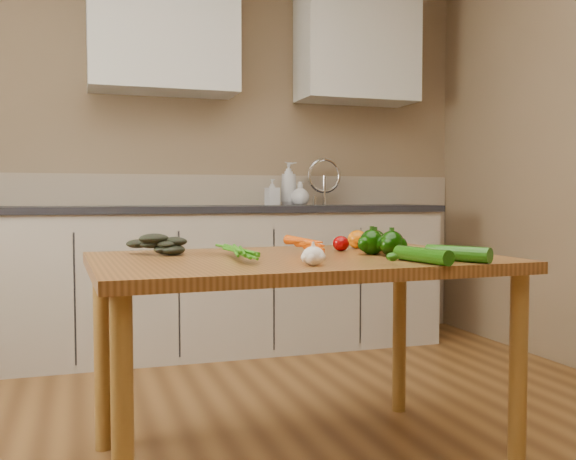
# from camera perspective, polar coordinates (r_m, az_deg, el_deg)

# --- Properties ---
(room) EXTENTS (4.04, 5.04, 2.64)m
(room) POSITION_cam_1_polar(r_m,az_deg,el_deg) (2.01, -0.18, 11.29)
(room) COLOR brown
(room) RESTS_ON ground
(counter_run) EXTENTS (2.84, 0.64, 1.14)m
(counter_run) POSITION_cam_1_polar(r_m,az_deg,el_deg) (4.02, -6.16, -4.15)
(counter_run) COLOR #AFA492
(counter_run) RESTS_ON ground
(upper_cabinets) EXTENTS (2.15, 0.35, 0.70)m
(upper_cabinets) POSITION_cam_1_polar(r_m,az_deg,el_deg) (4.31, -2.58, 16.32)
(upper_cabinets) COLOR silver
(upper_cabinets) RESTS_ON room
(table) EXTENTS (1.42, 0.94, 0.75)m
(table) POSITION_cam_1_polar(r_m,az_deg,el_deg) (2.26, 0.77, -4.47)
(table) COLOR brown
(table) RESTS_ON ground
(soap_bottle_a) EXTENTS (0.11, 0.11, 0.28)m
(soap_bottle_a) POSITION_cam_1_polar(r_m,az_deg,el_deg) (4.24, 0.06, 4.15)
(soap_bottle_a) COLOR silver
(soap_bottle_a) RESTS_ON counter_run
(soap_bottle_b) EXTENTS (0.09, 0.09, 0.17)m
(soap_bottle_b) POSITION_cam_1_polar(r_m,az_deg,el_deg) (4.14, -1.41, 3.38)
(soap_bottle_b) COLOR silver
(soap_bottle_b) RESTS_ON counter_run
(soap_bottle_c) EXTENTS (0.17, 0.17, 0.15)m
(soap_bottle_c) POSITION_cam_1_polar(r_m,az_deg,el_deg) (4.19, 1.09, 3.26)
(soap_bottle_c) COLOR silver
(soap_bottle_c) RESTS_ON counter_run
(carrot_bunch) EXTENTS (0.27, 0.21, 0.07)m
(carrot_bunch) POSITION_cam_1_polar(r_m,az_deg,el_deg) (2.23, -0.02, -1.53)
(carrot_bunch) COLOR #E55005
(carrot_bunch) RESTS_ON table
(leafy_greens) EXTENTS (0.20, 0.18, 0.10)m
(leafy_greens) POSITION_cam_1_polar(r_m,az_deg,el_deg) (2.37, -11.55, -0.95)
(leafy_greens) COLOR black
(leafy_greens) RESTS_ON table
(garlic_bulb) EXTENTS (0.07, 0.07, 0.06)m
(garlic_bulb) POSITION_cam_1_polar(r_m,az_deg,el_deg) (1.95, 2.26, -2.32)
(garlic_bulb) COLOR white
(garlic_bulb) RESTS_ON table
(pepper_a) EXTENTS (0.09, 0.09, 0.09)m
(pepper_a) POSITION_cam_1_polar(r_m,az_deg,el_deg) (2.34, 7.46, -1.09)
(pepper_a) COLOR black
(pepper_a) RESTS_ON table
(pepper_b) EXTENTS (0.08, 0.08, 0.08)m
(pepper_b) POSITION_cam_1_polar(r_m,az_deg,el_deg) (2.42, 7.74, -1.02)
(pepper_b) COLOR black
(pepper_b) RESTS_ON table
(pepper_c) EXTENTS (0.09, 0.09, 0.09)m
(pepper_c) POSITION_cam_1_polar(r_m,az_deg,el_deg) (2.29, 9.20, -1.20)
(pepper_c) COLOR black
(pepper_c) RESTS_ON table
(tomato_a) EXTENTS (0.06, 0.06, 0.06)m
(tomato_a) POSITION_cam_1_polar(r_m,az_deg,el_deg) (2.48, 4.72, -1.20)
(tomato_a) COLOR #8D0203
(tomato_a) RESTS_ON table
(tomato_b) EXTENTS (0.08, 0.08, 0.07)m
(tomato_b) POSITION_cam_1_polar(r_m,az_deg,el_deg) (2.60, 6.20, -0.83)
(tomato_b) COLOR #CB5C05
(tomato_b) RESTS_ON table
(tomato_c) EXTENTS (0.07, 0.07, 0.07)m
(tomato_c) POSITION_cam_1_polar(r_m,az_deg,el_deg) (2.56, 8.01, -1.02)
(tomato_c) COLOR #CB5C05
(tomato_c) RESTS_ON table
(zucchini_a) EXTENTS (0.16, 0.21, 0.05)m
(zucchini_a) POSITION_cam_1_polar(r_m,az_deg,el_deg) (2.14, 14.86, -2.05)
(zucchini_a) COLOR #134907
(zucchini_a) RESTS_ON table
(zucchini_b) EXTENTS (0.09, 0.24, 0.05)m
(zucchini_b) POSITION_cam_1_polar(r_m,az_deg,el_deg) (2.07, 11.87, -2.21)
(zucchini_b) COLOR #134907
(zucchini_b) RESTS_ON table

